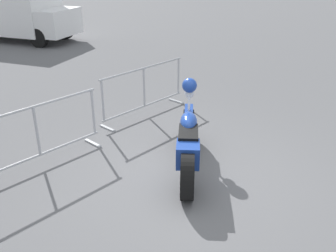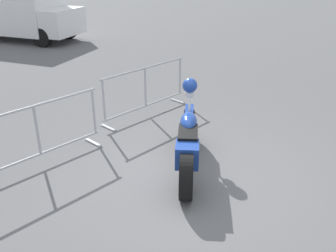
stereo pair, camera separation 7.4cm
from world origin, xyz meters
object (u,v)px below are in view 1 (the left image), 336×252
object	(u,v)px
crowd_barrier_near	(37,135)
delivery_van	(11,9)
crowd_barrier_far	(144,90)
motorcycle	(188,140)

from	to	relation	value
crowd_barrier_near	delivery_van	bearing A→B (deg)	58.24
crowd_barrier_far	delivery_van	bearing A→B (deg)	71.69
crowd_barrier_far	delivery_van	xyz separation A→B (m)	(3.14, 9.49, 0.69)
crowd_barrier_far	delivery_van	world-z (taller)	delivery_van
motorcycle	crowd_barrier_far	distance (m)	2.44
crowd_barrier_near	delivery_van	size ratio (longest dim) A/B	0.44
motorcycle	crowd_barrier_near	distance (m)	2.44
motorcycle	delivery_van	distance (m)	12.39
crowd_barrier_near	crowd_barrier_far	bearing A→B (deg)	0.00
crowd_barrier_near	crowd_barrier_far	world-z (taller)	same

